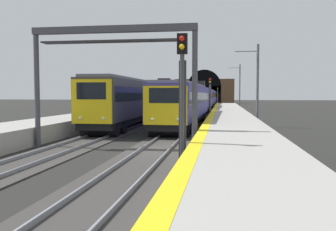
# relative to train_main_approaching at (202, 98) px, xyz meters

# --- Properties ---
(ground_plane) EXTENTS (320.00, 320.00, 0.00)m
(ground_plane) POSITION_rel_train_main_approaching_xyz_m (-41.12, -0.00, -2.17)
(ground_plane) COLOR black
(platform_right) EXTENTS (112.00, 3.80, 1.06)m
(platform_right) POSITION_rel_train_main_approaching_xyz_m (-41.12, -3.99, -1.64)
(platform_right) COLOR #9E9B93
(platform_right) RESTS_ON ground_plane
(platform_right_edge_strip) EXTENTS (112.00, 0.50, 0.01)m
(platform_right_edge_strip) POSITION_rel_train_main_approaching_xyz_m (-41.12, -2.34, -1.10)
(platform_right_edge_strip) COLOR yellow
(platform_right_edge_strip) RESTS_ON platform_right
(track_main_line) EXTENTS (160.00, 3.01, 0.21)m
(track_main_line) POSITION_rel_train_main_approaching_xyz_m (-41.12, -0.00, -2.13)
(track_main_line) COLOR #383533
(track_main_line) RESTS_ON ground_plane
(track_adjacent_line) EXTENTS (160.00, 3.00, 0.21)m
(track_adjacent_line) POSITION_rel_train_main_approaching_xyz_m (-41.12, 4.77, -2.13)
(track_adjacent_line) COLOR #383533
(track_adjacent_line) RESTS_ON ground_plane
(train_main_approaching) EXTENTS (74.46, 3.31, 4.68)m
(train_main_approaching) POSITION_rel_train_main_approaching_xyz_m (0.00, 0.00, 0.00)
(train_main_approaching) COLOR navy
(train_main_approaching) RESTS_ON ground_plane
(train_adjacent_platform) EXTENTS (37.76, 2.77, 5.05)m
(train_adjacent_platform) POSITION_rel_train_main_approaching_xyz_m (-18.86, 4.77, 0.21)
(train_adjacent_platform) COLOR #333338
(train_adjacent_platform) RESTS_ON ground_plane
(railway_signal_near) EXTENTS (0.39, 0.38, 5.10)m
(railway_signal_near) POSITION_rel_train_main_approaching_xyz_m (-45.68, -1.80, 0.83)
(railway_signal_near) COLOR #38383D
(railway_signal_near) RESTS_ON ground_plane
(railway_signal_mid) EXTENTS (0.39, 0.38, 4.83)m
(railway_signal_mid) POSITION_rel_train_main_approaching_xyz_m (-15.50, -1.80, 0.68)
(railway_signal_mid) COLOR #4C4C54
(railway_signal_mid) RESTS_ON ground_plane
(railway_signal_far) EXTENTS (0.39, 0.38, 4.91)m
(railway_signal_far) POSITION_rel_train_main_approaching_xyz_m (50.58, -1.80, 0.82)
(railway_signal_far) COLOR #4C4C54
(railway_signal_far) RESTS_ON ground_plane
(overhead_signal_gantry) EXTENTS (0.70, 8.83, 6.42)m
(overhead_signal_gantry) POSITION_rel_train_main_approaching_xyz_m (-40.73, 2.38, 2.74)
(overhead_signal_gantry) COLOR #3F3F47
(overhead_signal_gantry) RESTS_ON ground_plane
(tunnel_portal) EXTENTS (3.01, 18.55, 10.53)m
(tunnel_portal) POSITION_rel_train_main_approaching_xyz_m (56.09, 2.38, 1.67)
(tunnel_portal) COLOR brown
(tunnel_portal) RESTS_ON ground_plane
(catenary_mast_near) EXTENTS (0.22, 2.06, 7.20)m
(catenary_mast_near) POSITION_rel_train_main_approaching_xyz_m (-26.70, -6.26, 1.53)
(catenary_mast_near) COLOR #595B60
(catenary_mast_near) RESTS_ON ground_plane
(catenary_mast_far) EXTENTS (0.22, 2.08, 8.13)m
(catenary_mast_far) POSITION_rel_train_main_approaching_xyz_m (6.39, -6.26, 2.00)
(catenary_mast_far) COLOR #595B60
(catenary_mast_far) RESTS_ON ground_plane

